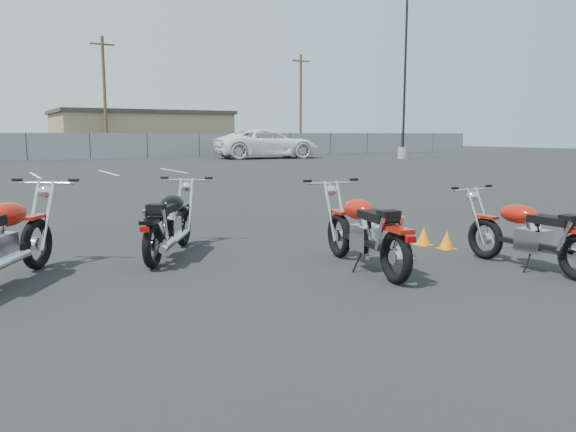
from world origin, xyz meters
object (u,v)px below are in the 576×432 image
motorcycle_second_black (169,223)px  motorcycle_third_red (366,231)px  motorcycle_rear_red (531,234)px  white_van (267,135)px

motorcycle_second_black → motorcycle_third_red: (1.93, -1.99, 0.01)m
motorcycle_third_red → motorcycle_rear_red: (1.82, -1.04, -0.04)m
white_van → motorcycle_second_black: bearing=157.4°
motorcycle_third_red → motorcycle_second_black: bearing=134.1°
white_van → motorcycle_rear_red: bearing=165.5°
motorcycle_rear_red → white_van: 33.62m
motorcycle_third_red → white_van: white_van is taller
motorcycle_third_red → motorcycle_rear_red: motorcycle_third_red is taller
motorcycle_rear_red → motorcycle_third_red: bearing=150.2°
motorcycle_second_black → motorcycle_rear_red: (3.75, -3.03, -0.03)m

